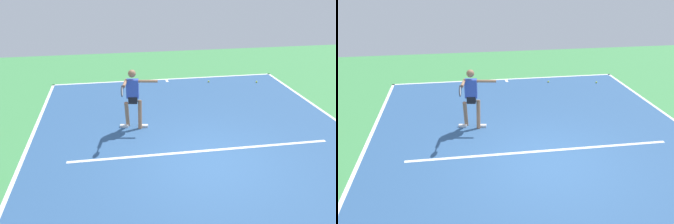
{
  "view_description": "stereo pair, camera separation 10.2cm",
  "coord_description": "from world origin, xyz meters",
  "views": [
    {
      "loc": [
        2.15,
        6.94,
        4.44
      ],
      "look_at": [
        0.82,
        -1.13,
        0.9
      ],
      "focal_mm": 37.25,
      "sensor_mm": 36.0,
      "label": 1
    },
    {
      "loc": [
        2.05,
        6.95,
        4.44
      ],
      "look_at": [
        0.82,
        -1.13,
        0.9
      ],
      "focal_mm": 37.25,
      "sensor_mm": 36.0,
      "label": 2
    }
  ],
  "objects": [
    {
      "name": "ground_plane",
      "position": [
        0.0,
        0.0,
        0.0
      ],
      "size": [
        22.66,
        22.66,
        0.0
      ],
      "primitive_type": "plane",
      "color": "#428E4C"
    },
    {
      "name": "tennis_ball_centre_court",
      "position": [
        -1.62,
        -5.87,
        0.03
      ],
      "size": [
        0.07,
        0.07,
        0.07
      ],
      "primitive_type": "sphere",
      "color": "yellow",
      "rests_on": "ground_plane"
    },
    {
      "name": "court_line_baseline_near",
      "position": [
        0.0,
        -6.52,
        0.0
      ],
      "size": [
        9.04,
        0.1,
        0.01
      ],
      "primitive_type": "cube",
      "color": "white",
      "rests_on": "ground_plane"
    },
    {
      "name": "court_line_service",
      "position": [
        0.0,
        -0.56,
        0.0
      ],
      "size": [
        6.78,
        0.1,
        0.01
      ],
      "primitive_type": "cube",
      "color": "white",
      "rests_on": "ground_plane"
    },
    {
      "name": "tennis_player",
      "position": [
        1.64,
        -2.22,
        1.0
      ],
      "size": [
        1.11,
        1.19,
        1.74
      ],
      "rotation": [
        0.0,
        0.0,
        -0.16
      ],
      "color": "#9E7051",
      "rests_on": "ground_plane"
    },
    {
      "name": "court_surface",
      "position": [
        0.0,
        0.0,
        0.0
      ],
      "size": [
        9.04,
        13.14,
        0.0
      ],
      "primitive_type": "cube",
      "color": "#2D5484",
      "rests_on": "ground_plane"
    },
    {
      "name": "court_line_sideline_right",
      "position": [
        4.47,
        0.0,
        0.0
      ],
      "size": [
        0.1,
        13.14,
        0.01
      ],
      "primitive_type": "cube",
      "color": "white",
      "rests_on": "ground_plane"
    },
    {
      "name": "tennis_ball_near_service_line",
      "position": [
        -3.48,
        -5.51,
        0.03
      ],
      "size": [
        0.07,
        0.07,
        0.07
      ],
      "primitive_type": "sphere",
      "color": "#CCE033",
      "rests_on": "ground_plane"
    },
    {
      "name": "court_line_centre_mark",
      "position": [
        0.0,
        -6.32,
        0.0
      ],
      "size": [
        0.1,
        0.3,
        0.01
      ],
      "primitive_type": "cube",
      "color": "white",
      "rests_on": "ground_plane"
    }
  ]
}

